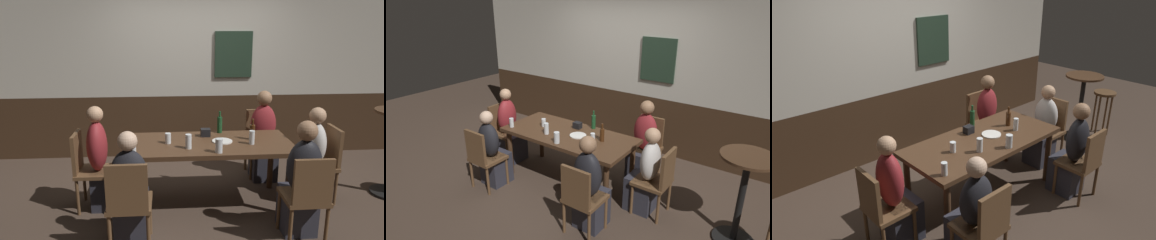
% 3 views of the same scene
% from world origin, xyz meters
% --- Properties ---
extents(ground_plane, '(12.00, 12.00, 0.00)m').
position_xyz_m(ground_plane, '(0.00, 0.00, 0.00)').
color(ground_plane, '#423328').
extents(wall_back, '(6.40, 0.13, 2.60)m').
position_xyz_m(wall_back, '(0.00, 1.65, 1.30)').
color(wall_back, '#3D2819').
rests_on(wall_back, ground_plane).
extents(dining_table, '(1.85, 0.85, 0.74)m').
position_xyz_m(dining_table, '(0.00, 0.00, 0.66)').
color(dining_table, '#472D1C').
rests_on(dining_table, ground_plane).
extents(chair_head_east, '(0.40, 0.40, 0.88)m').
position_xyz_m(chair_head_east, '(1.34, 0.00, 0.50)').
color(chair_head_east, brown).
rests_on(chair_head_east, ground_plane).
extents(chair_left_near, '(0.40, 0.40, 0.88)m').
position_xyz_m(chair_left_near, '(-0.82, -0.84, 0.50)').
color(chair_left_near, brown).
rests_on(chair_left_near, ground_plane).
extents(chair_right_near, '(0.40, 0.40, 0.88)m').
position_xyz_m(chair_right_near, '(0.82, -0.84, 0.50)').
color(chair_right_near, brown).
rests_on(chair_right_near, ground_plane).
extents(chair_head_west, '(0.40, 0.40, 0.88)m').
position_xyz_m(chair_head_west, '(-1.34, 0.00, 0.50)').
color(chair_head_west, brown).
rests_on(chair_head_west, ground_plane).
extents(chair_right_far, '(0.40, 0.40, 0.88)m').
position_xyz_m(chair_right_far, '(0.82, 0.84, 0.50)').
color(chair_right_far, brown).
rests_on(chair_right_far, ground_plane).
extents(person_head_east, '(0.37, 0.34, 1.12)m').
position_xyz_m(person_head_east, '(1.18, 0.00, 0.47)').
color(person_head_east, '#2D2D38').
rests_on(person_head_east, ground_plane).
extents(person_left_near, '(0.34, 0.37, 1.10)m').
position_xyz_m(person_left_near, '(-0.82, -0.67, 0.46)').
color(person_left_near, '#2D2D38').
rests_on(person_left_near, ground_plane).
extents(person_right_near, '(0.34, 0.37, 1.17)m').
position_xyz_m(person_right_near, '(0.82, -0.68, 0.49)').
color(person_right_near, '#2D2D38').
rests_on(person_right_near, ground_plane).
extents(person_head_west, '(0.37, 0.34, 1.17)m').
position_xyz_m(person_head_west, '(-1.18, 0.00, 0.49)').
color(person_head_west, '#2D2D38').
rests_on(person_head_west, ground_plane).
extents(person_right_far, '(0.34, 0.37, 1.18)m').
position_xyz_m(person_right_far, '(0.82, 0.68, 0.50)').
color(person_right_far, '#2D2D38').
rests_on(person_right_far, ground_plane).
extents(pint_glass_stout, '(0.06, 0.06, 0.15)m').
position_xyz_m(pint_glass_stout, '(0.46, -0.09, 0.81)').
color(pint_glass_stout, silver).
rests_on(pint_glass_stout, dining_table).
extents(highball_clear, '(0.06, 0.06, 0.12)m').
position_xyz_m(highball_clear, '(-0.45, -0.00, 0.79)').
color(highball_clear, silver).
rests_on(highball_clear, dining_table).
extents(pint_glass_amber, '(0.08, 0.08, 0.15)m').
position_xyz_m(pint_glass_amber, '(0.06, -0.33, 0.80)').
color(pint_glass_amber, silver).
rests_on(pint_glass_amber, dining_table).
extents(beer_glass_tall, '(0.06, 0.06, 0.13)m').
position_xyz_m(beer_glass_tall, '(-0.81, -0.29, 0.80)').
color(beer_glass_tall, silver).
rests_on(beer_glass_tall, dining_table).
extents(pint_glass_pale, '(0.07, 0.07, 0.16)m').
position_xyz_m(pint_glass_pale, '(-0.24, -0.19, 0.81)').
color(pint_glass_pale, silver).
rests_on(pint_glass_pale, dining_table).
extents(beer_bottle_green, '(0.06, 0.06, 0.26)m').
position_xyz_m(beer_bottle_green, '(0.17, 0.36, 0.85)').
color(beer_bottle_green, '#194723').
rests_on(beer_bottle_green, dining_table).
extents(beer_bottle_brown, '(0.06, 0.06, 0.24)m').
position_xyz_m(beer_bottle_brown, '(0.50, 0.06, 0.83)').
color(beer_bottle_brown, '#42230F').
rests_on(beer_bottle_brown, dining_table).
extents(plate_white_large, '(0.23, 0.23, 0.01)m').
position_xyz_m(plate_white_large, '(0.15, 0.01, 0.75)').
color(plate_white_large, white).
rests_on(plate_white_large, dining_table).
extents(condiment_caddy, '(0.11, 0.09, 0.09)m').
position_xyz_m(condiment_caddy, '(-0.01, 0.23, 0.79)').
color(condiment_caddy, black).
rests_on(condiment_caddy, dining_table).
extents(side_bar_table, '(0.56, 0.56, 1.05)m').
position_xyz_m(side_bar_table, '(2.24, 0.05, 0.62)').
color(side_bar_table, black).
rests_on(side_bar_table, ground_plane).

